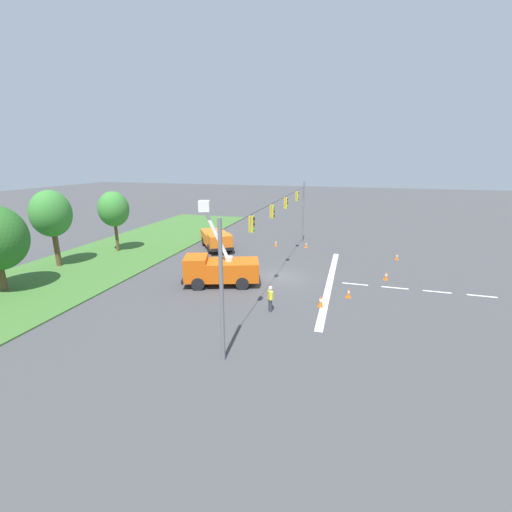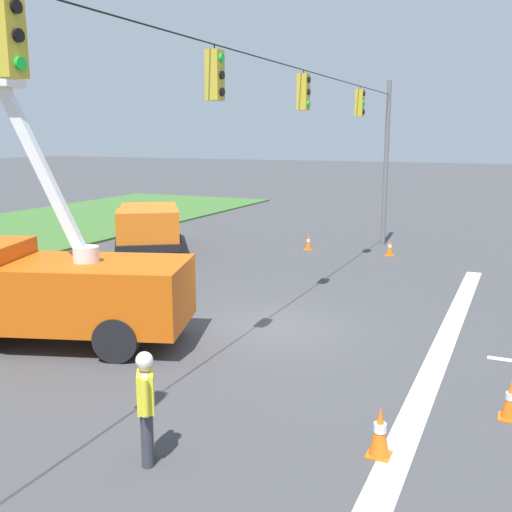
# 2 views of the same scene
# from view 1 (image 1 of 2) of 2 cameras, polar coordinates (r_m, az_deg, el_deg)

# --- Properties ---
(ground_plane) EXTENTS (200.00, 200.00, 0.00)m
(ground_plane) POSITION_cam_1_polar(r_m,az_deg,el_deg) (29.32, 3.85, -3.49)
(ground_plane) COLOR #424244
(grass_verge) EXTENTS (56.00, 12.00, 0.10)m
(grass_verge) POSITION_cam_1_polar(r_m,az_deg,el_deg) (37.27, -24.30, -0.57)
(grass_verge) COLOR #3D6B2D
(grass_verge) RESTS_ON ground
(lane_markings) EXTENTS (17.60, 15.25, 0.01)m
(lane_markings) POSITION_cam_1_polar(r_m,az_deg,el_deg) (28.75, 15.16, -4.43)
(lane_markings) COLOR silver
(lane_markings) RESTS_ON ground
(signal_gantry) EXTENTS (26.20, 0.33, 7.20)m
(signal_gantry) POSITION_cam_1_polar(r_m,az_deg,el_deg) (28.08, 4.00, 5.32)
(signal_gantry) COLOR slate
(signal_gantry) RESTS_ON ground
(tree_centre) EXTENTS (3.72, 3.23, 7.08)m
(tree_centre) POSITION_cam_1_polar(r_m,az_deg,el_deg) (35.98, -30.98, 6.01)
(tree_centre) COLOR brown
(tree_centre) RESTS_ON ground
(tree_east) EXTENTS (3.23, 3.09, 6.48)m
(tree_east) POSITION_cam_1_polar(r_m,az_deg,el_deg) (39.20, -22.64, 7.20)
(tree_east) COLOR brown
(tree_east) RESTS_ON ground
(utility_truck_bucket_lift) EXTENTS (4.17, 6.40, 6.71)m
(utility_truck_bucket_lift) POSITION_cam_1_polar(r_m,az_deg,el_deg) (27.16, -6.07, -1.98)
(utility_truck_bucket_lift) COLOR #D6560F
(utility_truck_bucket_lift) RESTS_ON ground
(utility_truck_support_near) EXTENTS (6.58, 5.56, 2.00)m
(utility_truck_support_near) POSITION_cam_1_polar(r_m,az_deg,el_deg) (38.32, -6.64, 2.86)
(utility_truck_support_near) COLOR orange
(utility_truck_support_near) RESTS_ON ground
(road_worker) EXTENTS (0.56, 0.42, 1.77)m
(road_worker) POSITION_cam_1_polar(r_m,az_deg,el_deg) (22.57, 2.39, -6.85)
(road_worker) COLOR #383842
(road_worker) RESTS_ON ground
(traffic_cone_foreground_left) EXTENTS (0.36, 0.36, 0.74)m
(traffic_cone_foreground_left) POSITION_cam_1_polar(r_m,az_deg,el_deg) (25.81, 15.18, -5.94)
(traffic_cone_foreground_left) COLOR orange
(traffic_cone_foreground_left) RESTS_ON ground
(traffic_cone_foreground_right) EXTENTS (0.36, 0.36, 0.70)m
(traffic_cone_foreground_right) POSITION_cam_1_polar(r_m,az_deg,el_deg) (39.59, 3.33, 2.19)
(traffic_cone_foreground_right) COLOR orange
(traffic_cone_foreground_right) RESTS_ON ground
(traffic_cone_mid_left) EXTENTS (0.36, 0.36, 0.75)m
(traffic_cone_mid_left) POSITION_cam_1_polar(r_m,az_deg,el_deg) (30.44, 20.87, -3.06)
(traffic_cone_mid_left) COLOR orange
(traffic_cone_mid_left) RESTS_ON ground
(traffic_cone_mid_right) EXTENTS (0.36, 0.36, 0.69)m
(traffic_cone_mid_right) POSITION_cam_1_polar(r_m,az_deg,el_deg) (39.16, 8.36, 1.88)
(traffic_cone_mid_right) COLOR orange
(traffic_cone_mid_right) RESTS_ON ground
(traffic_cone_near_bucket) EXTENTS (0.36, 0.36, 0.67)m
(traffic_cone_near_bucket) POSITION_cam_1_polar(r_m,az_deg,el_deg) (36.89, 22.44, -0.08)
(traffic_cone_near_bucket) COLOR orange
(traffic_cone_near_bucket) RESTS_ON ground
(traffic_cone_lane_edge_a) EXTENTS (0.36, 0.36, 0.83)m
(traffic_cone_lane_edge_a) POSITION_cam_1_polar(r_m,az_deg,el_deg) (23.85, 10.73, -7.37)
(traffic_cone_lane_edge_a) COLOR orange
(traffic_cone_lane_edge_a) RESTS_ON ground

